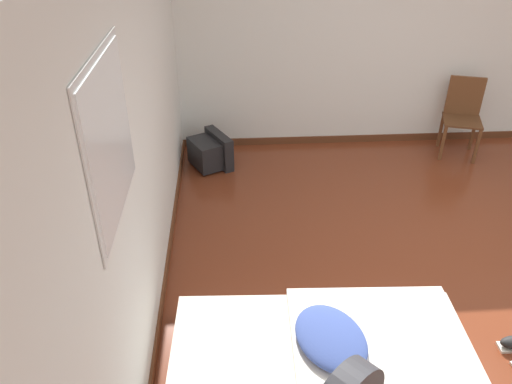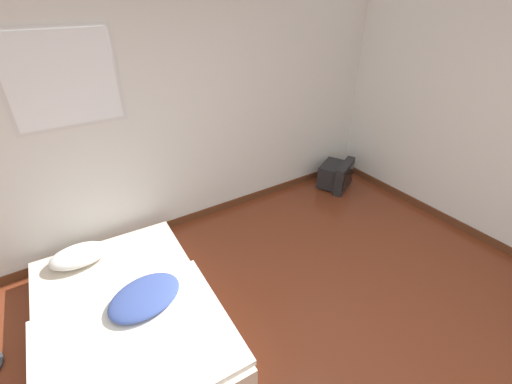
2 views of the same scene
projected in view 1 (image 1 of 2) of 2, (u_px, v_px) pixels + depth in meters
name	position (u px, v px, depth m)	size (l,w,h in m)	color
ground_plane	(478.00, 285.00, 4.18)	(20.00, 20.00, 0.00)	maroon
wall_back	(139.00, 158.00, 3.35)	(7.96, 0.08, 2.60)	silver
wall_right	(398.00, 41.00, 5.89)	(0.08, 7.65, 2.60)	silver
mattress_bed	(328.00, 376.00, 3.24)	(1.44, 2.08, 0.36)	beige
crt_tv	(211.00, 152.00, 5.86)	(0.60, 0.56, 0.39)	black
wooden_chair	(463.00, 111.00, 6.01)	(0.54, 0.54, 0.93)	brown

